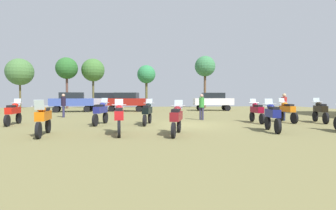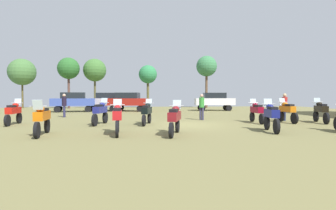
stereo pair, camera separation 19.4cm
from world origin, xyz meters
The scene contains 23 objects.
ground_plane centered at (0.00, 0.00, 0.01)m, with size 44.00×52.00×0.02m.
motorcycle_1 centered at (-2.22, 0.20, 0.74)m, with size 0.72×2.17×1.46m.
motorcycle_2 centered at (-4.85, 0.42, 0.76)m, with size 0.72×2.29×1.51m.
motorcycle_3 centered at (3.38, -3.27, 0.75)m, with size 0.68×2.10×1.50m.
motorcycle_5 centered at (6.32, 0.66, 0.75)m, with size 0.62×2.16×1.49m.
motorcycle_6 centered at (-9.70, 0.73, 0.75)m, with size 0.62×2.26×1.47m.
motorcycle_7 centered at (4.37, 0.60, 0.73)m, with size 0.62×2.16×1.46m.
motorcycle_8 centered at (-1.09, -3.91, 0.73)m, with size 0.81×2.21×1.45m.
motorcycle_9 centered at (-6.50, -3.62, 0.75)m, with size 0.65×2.27×1.47m.
motorcycle_10 centered at (8.24, 0.30, 0.76)m, with size 0.78×2.18×1.51m.
motorcycle_11 centered at (-3.47, -3.56, 0.75)m, with size 0.62×2.24×1.49m.
car_1 centered at (-4.21, 13.77, 1.19)m, with size 4.57×2.61×2.00m.
car_2 centered at (-6.55, 15.17, 1.19)m, with size 4.33×1.87×2.00m.
car_3 centered at (-9.76, 13.20, 1.19)m, with size 4.55×2.53×2.00m.
car_4 centered at (5.37, 14.19, 1.19)m, with size 4.40×2.07×2.00m.
person_1 centered at (1.48, 2.79, 1.05)m, with size 0.48×0.48×1.76m.
person_2 centered at (-8.50, 5.96, 1.07)m, with size 0.37×0.37×1.80m.
person_3 centered at (6.80, 1.84, 1.07)m, with size 0.43×0.43×1.80m.
tree_1 centered at (-12.42, 21.02, 5.26)m, with size 2.83×2.83×6.70m.
tree_2 centered at (6.16, 21.46, 5.75)m, with size 2.86×2.86×7.23m.
tree_3 centered at (-1.99, 22.08, 4.62)m, with size 2.53×2.53×5.93m.
tree_4 centered at (-9.30, 22.44, 5.20)m, with size 3.13×3.13×6.78m.
tree_5 centered at (-19.04, 22.67, 4.91)m, with size 3.59×3.59×6.70m.
Camera 2 is at (-2.28, -14.71, 1.63)m, focal length 28.14 mm.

